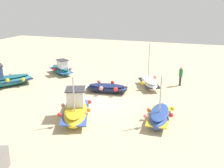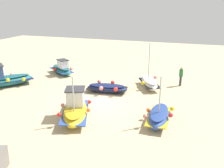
% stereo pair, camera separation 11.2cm
% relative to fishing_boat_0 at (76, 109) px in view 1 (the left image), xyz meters
% --- Properties ---
extents(ground_plane, '(58.06, 58.06, 0.00)m').
position_rel_fishing_boat_0_xyz_m(ground_plane, '(-0.40, -2.98, -0.60)').
color(ground_plane, '#C6B289').
extents(fishing_boat_0, '(2.85, 4.31, 2.95)m').
position_rel_fishing_boat_0_xyz_m(fishing_boat_0, '(0.00, 0.00, 0.00)').
color(fishing_boat_0, gold).
rests_on(fishing_boat_0, ground_plane).
extents(fishing_boat_2, '(4.22, 4.54, 1.99)m').
position_rel_fishing_boat_0_xyz_m(fishing_boat_2, '(8.58, -3.63, 0.01)').
color(fishing_boat_2, '#1E6670').
rests_on(fishing_boat_2, ground_plane).
extents(fishing_boat_3, '(2.41, 3.36, 3.74)m').
position_rel_fishing_boat_0_xyz_m(fishing_boat_3, '(-3.28, -7.24, -0.17)').
color(fishing_boat_3, white).
rests_on(fishing_boat_3, ground_plane).
extents(fishing_boat_4, '(1.67, 3.16, 2.97)m').
position_rel_fishing_boat_0_xyz_m(fishing_boat_4, '(-5.08, -1.00, -0.17)').
color(fishing_boat_4, '#2D4C9E').
rests_on(fishing_boat_4, ground_plane).
extents(fishing_boat_5, '(3.40, 2.84, 1.55)m').
position_rel_fishing_boat_0_xyz_m(fishing_boat_5, '(5.83, -8.53, -0.07)').
color(fishing_boat_5, '#1E6670').
rests_on(fishing_boat_5, ground_plane).
extents(fishing_boat_6, '(3.45, 2.02, 0.76)m').
position_rel_fishing_boat_0_xyz_m(fishing_boat_6, '(-0.28, -5.05, -0.25)').
color(fishing_boat_6, navy).
rests_on(fishing_boat_6, ground_plane).
extents(person_walking, '(0.32, 0.32, 1.67)m').
position_rel_fishing_boat_0_xyz_m(person_walking, '(-5.75, -8.58, 0.37)').
color(person_walking, '#2D2D38').
rests_on(person_walking, ground_plane).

